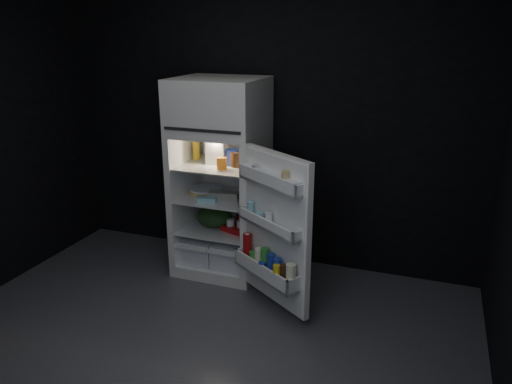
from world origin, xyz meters
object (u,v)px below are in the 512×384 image
at_px(milk_jug, 217,150).
at_px(yogurt_tray, 237,229).
at_px(fridge_door, 273,233).
at_px(refrigerator, 221,170).
at_px(egg_carton, 224,196).

distance_m(milk_jug, yogurt_tray, 0.73).
bearing_deg(fridge_door, refrigerator, 139.49).
bearing_deg(egg_carton, milk_jug, 125.37).
bearing_deg(egg_carton, yogurt_tray, -2.55).
height_order(fridge_door, yogurt_tray, fridge_door).
relative_size(refrigerator, milk_jug, 7.42).
height_order(refrigerator, fridge_door, refrigerator).
xyz_separation_m(fridge_door, yogurt_tray, (-0.51, 0.48, -0.23)).
xyz_separation_m(milk_jug, egg_carton, (0.09, -0.10, -0.38)).
xyz_separation_m(refrigerator, egg_carton, (0.07, -0.12, -0.19)).
height_order(milk_jug, yogurt_tray, milk_jug).
relative_size(milk_jug, yogurt_tray, 0.88).
distance_m(refrigerator, fridge_door, 0.95).
bearing_deg(milk_jug, yogurt_tray, -26.52).
bearing_deg(yogurt_tray, fridge_door, -24.49).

